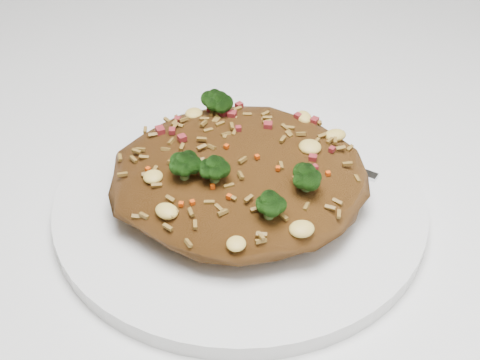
# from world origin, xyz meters

# --- Properties ---
(dining_table) EXTENTS (1.20, 0.80, 0.75)m
(dining_table) POSITION_xyz_m (0.00, 0.00, 0.66)
(dining_table) COLOR white
(dining_table) RESTS_ON ground
(plate) EXTENTS (0.29, 0.29, 0.01)m
(plate) POSITION_xyz_m (0.12, 0.01, 0.76)
(plate) COLOR white
(plate) RESTS_ON dining_table
(fried_rice) EXTENTS (0.20, 0.18, 0.06)m
(fried_rice) POSITION_xyz_m (0.12, 0.01, 0.79)
(fried_rice) COLOR brown
(fried_rice) RESTS_ON plate
(fork) EXTENTS (0.15, 0.10, 0.00)m
(fork) POSITION_xyz_m (0.17, 0.06, 0.77)
(fork) COLOR silver
(fork) RESTS_ON plate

